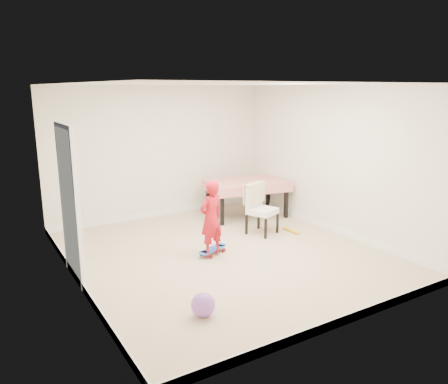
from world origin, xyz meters
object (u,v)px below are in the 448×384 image
dining_table (246,198)px  skateboard (213,251)px  child (211,220)px  dining_chair (262,209)px  balloon (203,305)px

dining_table → skateboard: dining_table is taller
dining_table → child: size_ratio=1.35×
dining_chair → skateboard: dining_chair is taller
child → balloon: 1.88m
skateboard → balloon: bearing=-146.0°
skateboard → balloon: size_ratio=2.15×
dining_table → dining_chair: dining_chair is taller
dining_table → skateboard: 2.22m
dining_table → balloon: dining_table is taller
child → skateboard: bearing=-145.3°
dining_table → skateboard: (-1.63, -1.47, -0.32)m
dining_table → child: bearing=-127.9°
skateboard → child: (-0.07, -0.08, 0.54)m
dining_chair → child: bearing=178.5°
balloon → dining_chair: bearing=41.3°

